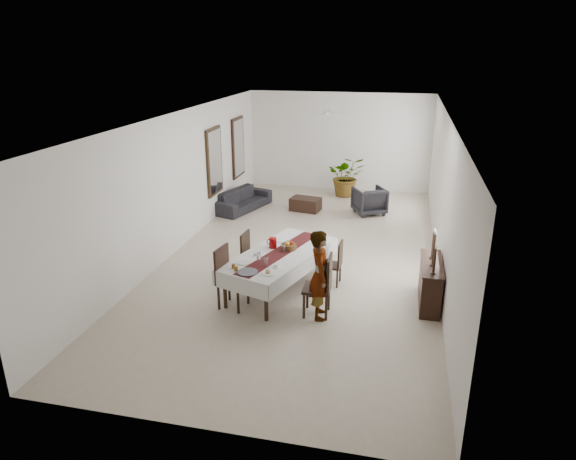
{
  "coord_description": "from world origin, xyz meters",
  "views": [
    {
      "loc": [
        2.11,
        -10.93,
        4.63
      ],
      "look_at": [
        -0.08,
        -1.29,
        1.05
      ],
      "focal_mm": 32.0,
      "sensor_mm": 36.0,
      "label": 1
    }
  ],
  "objects_px": {
    "woman": "(320,275)",
    "sideboard_body": "(430,284)",
    "sofa": "(243,200)",
    "dining_table_top": "(280,254)",
    "red_pitcher": "(273,243)"
  },
  "relations": [
    {
      "from": "dining_table_top",
      "to": "sideboard_body",
      "type": "height_order",
      "value": "sideboard_body"
    },
    {
      "from": "dining_table_top",
      "to": "sofa",
      "type": "bearing_deg",
      "value": 133.65
    },
    {
      "from": "dining_table_top",
      "to": "red_pitcher",
      "type": "relative_size",
      "value": 12.0
    },
    {
      "from": "dining_table_top",
      "to": "red_pitcher",
      "type": "distance_m",
      "value": 0.33
    },
    {
      "from": "sideboard_body",
      "to": "red_pitcher",
      "type": "bearing_deg",
      "value": 176.48
    },
    {
      "from": "dining_table_top",
      "to": "woman",
      "type": "relative_size",
      "value": 1.51
    },
    {
      "from": "sideboard_body",
      "to": "sofa",
      "type": "relative_size",
      "value": 0.67
    },
    {
      "from": "dining_table_top",
      "to": "red_pitcher",
      "type": "xyz_separation_m",
      "value": [
        -0.2,
        0.23,
        0.14
      ]
    },
    {
      "from": "woman",
      "to": "sideboard_body",
      "type": "bearing_deg",
      "value": -75.55
    },
    {
      "from": "dining_table_top",
      "to": "sofa",
      "type": "relative_size",
      "value": 1.24
    },
    {
      "from": "dining_table_top",
      "to": "sideboard_body",
      "type": "relative_size",
      "value": 1.85
    },
    {
      "from": "sofa",
      "to": "sideboard_body",
      "type": "bearing_deg",
      "value": -114.92
    },
    {
      "from": "woman",
      "to": "sideboard_body",
      "type": "height_order",
      "value": "woman"
    },
    {
      "from": "dining_table_top",
      "to": "woman",
      "type": "distance_m",
      "value": 1.32
    },
    {
      "from": "dining_table_top",
      "to": "woman",
      "type": "height_order",
      "value": "woman"
    }
  ]
}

